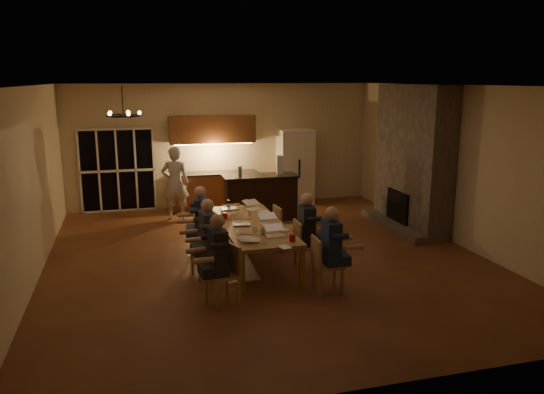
{
  "coord_description": "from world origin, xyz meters",
  "views": [
    {
      "loc": [
        -2.4,
        -9.25,
        3.32
      ],
      "look_at": [
        0.2,
        0.3,
        1.1
      ],
      "focal_mm": 35.0,
      "sensor_mm": 36.0,
      "label": 1
    }
  ],
  "objects": [
    {
      "name": "floor",
      "position": [
        0.0,
        0.0,
        0.0
      ],
      "size": [
        9.0,
        9.0,
        0.0
      ],
      "primitive_type": "plane",
      "color": "brown",
      "rests_on": "ground"
    },
    {
      "name": "back_wall",
      "position": [
        0.0,
        4.52,
        1.6
      ],
      "size": [
        8.0,
        0.04,
        3.2
      ],
      "primitive_type": "cube",
      "color": "beige",
      "rests_on": "ground"
    },
    {
      "name": "left_wall",
      "position": [
        -4.02,
        0.0,
        1.6
      ],
      "size": [
        0.04,
        9.0,
        3.2
      ],
      "primitive_type": "cube",
      "color": "beige",
      "rests_on": "ground"
    },
    {
      "name": "right_wall",
      "position": [
        4.02,
        0.0,
        1.6
      ],
      "size": [
        0.04,
        9.0,
        3.2
      ],
      "primitive_type": "cube",
      "color": "beige",
      "rests_on": "ground"
    },
    {
      "name": "ceiling",
      "position": [
        0.0,
        0.0,
        3.22
      ],
      "size": [
        8.0,
        9.0,
        0.04
      ],
      "primitive_type": "cube",
      "color": "white",
      "rests_on": "back_wall"
    },
    {
      "name": "french_doors",
      "position": [
        -2.7,
        4.47,
        1.05
      ],
      "size": [
        1.86,
        0.08,
        2.1
      ],
      "primitive_type": "cube",
      "color": "black",
      "rests_on": "ground"
    },
    {
      "name": "fireplace",
      "position": [
        3.7,
        1.2,
        1.6
      ],
      "size": [
        0.58,
        2.5,
        3.2
      ],
      "primitive_type": "cube",
      "color": "#62594D",
      "rests_on": "ground"
    },
    {
      "name": "kitchenette",
      "position": [
        -0.3,
        4.2,
        1.2
      ],
      "size": [
        2.24,
        0.68,
        2.4
      ],
      "primitive_type": null,
      "color": "brown",
      "rests_on": "ground"
    },
    {
      "name": "refrigerator",
      "position": [
        1.9,
        4.15,
        1.0
      ],
      "size": [
        0.9,
        0.68,
        2.0
      ],
      "primitive_type": "cube",
      "color": "#EEE2C7",
      "rests_on": "ground"
    },
    {
      "name": "dining_table",
      "position": [
        -0.31,
        -0.21,
        0.38
      ],
      "size": [
        1.1,
        2.94,
        0.75
      ],
      "primitive_type": "cube",
      "color": "#AA7544",
      "rests_on": "ground"
    },
    {
      "name": "bar_island",
      "position": [
        0.58,
        2.76,
        0.54
      ],
      "size": [
        1.8,
        0.73,
        1.08
      ],
      "primitive_type": "cube",
      "rotation": [
        0.0,
        0.0,
        -0.03
      ],
      "color": "black",
      "rests_on": "ground"
    },
    {
      "name": "chair_left_near",
      "position": [
        -1.16,
        -1.83,
        0.45
      ],
      "size": [
        0.56,
        0.56,
        0.89
      ],
      "primitive_type": null,
      "rotation": [
        0.0,
        0.0,
        -1.23
      ],
      "color": "tan",
      "rests_on": "ground"
    },
    {
      "name": "chair_left_mid",
      "position": [
        -1.24,
        -0.66,
        0.45
      ],
      "size": [
        0.52,
        0.52,
        0.89
      ],
      "primitive_type": null,
      "rotation": [
        0.0,
        0.0,
        -1.35
      ],
      "color": "tan",
      "rests_on": "ground"
    },
    {
      "name": "chair_left_far",
      "position": [
        -1.14,
        0.35,
        0.45
      ],
      "size": [
        0.49,
        0.49,
        0.89
      ],
      "primitive_type": null,
      "rotation": [
        0.0,
        0.0,
        -1.44
      ],
      "color": "tan",
      "rests_on": "ground"
    },
    {
      "name": "chair_right_near",
      "position": [
        0.54,
        -1.81,
        0.45
      ],
      "size": [
        0.45,
        0.45,
        0.89
      ],
      "primitive_type": null,
      "rotation": [
        0.0,
        0.0,
        1.54
      ],
      "color": "tan",
      "rests_on": "ground"
    },
    {
      "name": "chair_right_mid",
      "position": [
        0.56,
        -0.79,
        0.45
      ],
      "size": [
        0.45,
        0.45,
        0.89
      ],
      "primitive_type": null,
      "rotation": [
        0.0,
        0.0,
        1.54
      ],
      "color": "tan",
      "rests_on": "ground"
    },
    {
      "name": "chair_right_far",
      "position": [
        0.52,
        0.37,
        0.45
      ],
      "size": [
        0.47,
        0.47,
        0.89
      ],
      "primitive_type": null,
      "rotation": [
        0.0,
        0.0,
        1.65
      ],
      "color": "tan",
      "rests_on": "ground"
    },
    {
      "name": "person_left_near",
      "position": [
        -1.2,
        -1.78,
        0.69
      ],
      "size": [
        0.66,
        0.66,
        1.38
      ],
      "primitive_type": null,
      "rotation": [
        0.0,
        0.0,
        -1.47
      ],
      "color": "#23262E",
      "rests_on": "ground"
    },
    {
      "name": "person_right_near",
      "position": [
        0.59,
        -1.81,
        0.69
      ],
      "size": [
        0.63,
        0.63,
        1.38
      ],
      "primitive_type": null,
      "rotation": [
        0.0,
        0.0,
        1.53
      ],
      "color": "navy",
      "rests_on": "ground"
    },
    {
      "name": "person_left_mid",
      "position": [
        -1.2,
        -0.76,
        0.69
      ],
      "size": [
        0.65,
        0.65,
        1.38
      ],
      "primitive_type": null,
      "rotation": [
        0.0,
        0.0,
        -1.48
      ],
      "color": "#383E43",
      "rests_on": "ground"
    },
    {
      "name": "person_right_mid",
      "position": [
        0.55,
        -0.76,
        0.69
      ],
      "size": [
        0.64,
        0.64,
        1.38
      ],
      "primitive_type": null,
      "rotation": [
        0.0,
        0.0,
        1.49
      ],
      "color": "#23262E",
      "rests_on": "ground"
    },
    {
      "name": "person_left_far",
      "position": [
        -1.17,
        0.34,
        0.69
      ],
      "size": [
        0.68,
        0.68,
        1.38
      ],
      "primitive_type": null,
      "rotation": [
        0.0,
        0.0,
        -1.71
      ],
      "color": "navy",
      "rests_on": "ground"
    },
    {
      "name": "standing_person",
      "position": [
        -1.37,
        3.3,
        0.88
      ],
      "size": [
        0.71,
        0.53,
        1.77
      ],
      "primitive_type": "imported",
      "rotation": [
        0.0,
        0.0,
        2.96
      ],
      "color": "silver",
      "rests_on": "ground"
    },
    {
      "name": "chandelier",
      "position": [
        -2.45,
        -0.53,
        2.75
      ],
      "size": [
        0.53,
        0.53,
        0.03
      ],
      "primitive_type": "torus",
      "color": "black",
      "rests_on": "ceiling"
    },
    {
      "name": "laptop_a",
      "position": [
        -0.58,
        -1.21,
        0.86
      ],
      "size": [
        0.39,
        0.37,
        0.23
      ],
      "primitive_type": null,
      "rotation": [
        0.0,
        0.0,
        2.83
      ],
      "color": "silver",
      "rests_on": "dining_table"
    },
    {
      "name": "laptop_b",
      "position": [
        -0.12,
        -1.1,
        0.86
      ],
      "size": [
        0.32,
        0.28,
        0.23
      ],
      "primitive_type": null,
      "rotation": [
        0.0,
        0.0,
        0.01
      ],
      "color": "silver",
      "rests_on": "dining_table"
    },
    {
      "name": "laptop_c",
      "position": [
        -0.51,
        -0.24,
        0.86
      ],
      "size": [
        0.36,
        0.33,
        0.23
      ],
      "primitive_type": null,
      "rotation": [
        0.0,
        0.0,
        2.98
      ],
      "color": "silver",
      "rests_on": "dining_table"
    },
    {
      "name": "laptop_d",
      "position": [
        -0.02,
        -0.33,
        0.86
      ],
      "size": [
        0.34,
        0.3,
        0.23
      ],
      "primitive_type": null,
      "rotation": [
        0.0,
        0.0,
        0.07
      ],
      "color": "silver",
      "rests_on": "dining_table"
    },
    {
      "name": "laptop_e",
      "position": [
        -0.51,
        0.96,
        0.86
      ],
      "size": [
        0.34,
        0.31,
        0.23
      ],
      "primitive_type": null,
      "rotation": [
        0.0,
        0.0,
        3.23
      ],
      "color": "silver",
      "rests_on": "dining_table"
    },
    {
      "name": "laptop_f",
      "position": [
        -0.03,
        0.81,
        0.86
      ],
      "size": [
        0.4,
        0.38,
        0.23
      ],
      "primitive_type": null,
      "rotation": [
        0.0,
        0.0,
        0.38
      ],
      "color": "silver",
      "rests_on": "dining_table"
    },
    {
      "name": "mug_front",
      "position": [
        -0.39,
        -0.74,
        0.8
      ],
      "size": [
        0.07,
        0.07,
        0.1
      ],
      "primitive_type": "cylinder",
      "color": "white",
      "rests_on": "dining_table"
    },
    {
      "name": "mug_mid",
      "position": [
        -0.22,
        0.38,
        0.8
      ],
      "size": [
        0.07,
        0.07,
        0.1
      ],
      "primitive_type": "cylinder",
      "color": "white",
      "rests_on": "dining_table"
    },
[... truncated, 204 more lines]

